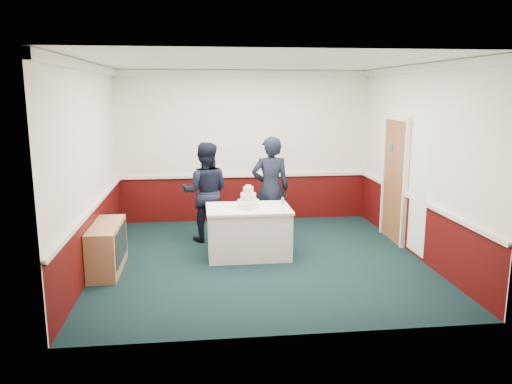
{
  "coord_description": "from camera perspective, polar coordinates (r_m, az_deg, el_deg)",
  "views": [
    {
      "loc": [
        -0.93,
        -7.4,
        2.59
      ],
      "look_at": [
        -0.07,
        -0.1,
        1.1
      ],
      "focal_mm": 35.0,
      "sensor_mm": 36.0,
      "label": 1
    }
  ],
  "objects": [
    {
      "name": "champagne_flute",
      "position": [
        7.63,
        3.06,
        -1.14
      ],
      "size": [
        0.05,
        0.05,
        0.21
      ],
      "color": "silver",
      "rests_on": "cake_table"
    },
    {
      "name": "person_woman",
      "position": [
        8.7,
        1.67,
        0.37
      ],
      "size": [
        0.67,
        0.44,
        1.83
      ],
      "primitive_type": "imported",
      "rotation": [
        0.0,
        0.0,
        3.14
      ],
      "color": "black",
      "rests_on": "ground"
    },
    {
      "name": "person_man",
      "position": [
        8.72,
        -5.8,
        0.01
      ],
      "size": [
        0.91,
        0.75,
        1.74
      ],
      "primitive_type": "imported",
      "rotation": [
        0.0,
        0.0,
        3.03
      ],
      "color": "black",
      "rests_on": "ground"
    },
    {
      "name": "wedding_cake",
      "position": [
        7.84,
        -0.89,
        -0.98
      ],
      "size": [
        0.35,
        0.35,
        0.36
      ],
      "color": "white",
      "rests_on": "cake_table"
    },
    {
      "name": "cake_table",
      "position": [
        7.97,
        -0.88,
        -4.49
      ],
      "size": [
        1.32,
        0.92,
        0.79
      ],
      "color": "white",
      "rests_on": "ground"
    },
    {
      "name": "cake_knife",
      "position": [
        7.67,
        -0.96,
        -2.1
      ],
      "size": [
        0.09,
        0.21,
        0.0
      ],
      "primitive_type": "cube",
      "rotation": [
        0.0,
        0.0,
        0.35
      ],
      "color": "silver",
      "rests_on": "cake_table"
    },
    {
      "name": "ground",
      "position": [
        7.9,
        0.46,
        -7.69
      ],
      "size": [
        5.0,
        5.0,
        0.0
      ],
      "primitive_type": "plane",
      "color": "black",
      "rests_on": "ground"
    },
    {
      "name": "sideboard",
      "position": [
        7.63,
        -16.64,
        -6.1
      ],
      "size": [
        0.41,
        1.2,
        0.7
      ],
      "color": "tan",
      "rests_on": "ground"
    },
    {
      "name": "room_shell",
      "position": [
        8.1,
        0.5,
        7.04
      ],
      "size": [
        5.0,
        5.0,
        3.0
      ],
      "color": "white",
      "rests_on": "ground"
    }
  ]
}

